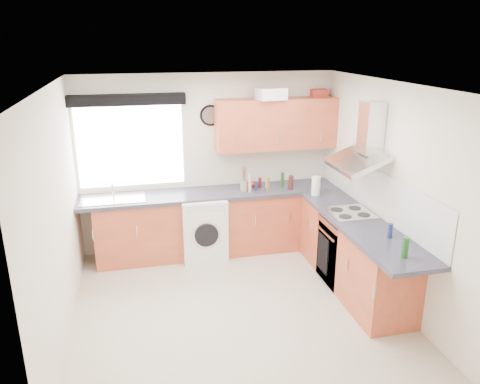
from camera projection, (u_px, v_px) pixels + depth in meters
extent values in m
plane|color=beige|center=(236.00, 307.00, 5.38)|extent=(3.60, 3.60, 0.00)
cube|color=white|center=(235.00, 85.00, 4.59)|extent=(3.60, 3.60, 0.02)
cube|color=silver|center=(208.00, 163.00, 6.64)|extent=(3.60, 0.02, 2.50)
cube|color=silver|center=(290.00, 289.00, 3.32)|extent=(3.60, 0.02, 2.50)
cube|color=silver|center=(57.00, 219.00, 4.59)|extent=(0.02, 3.60, 2.50)
cube|color=silver|center=(388.00, 193.00, 5.37)|extent=(0.02, 3.60, 2.50)
cube|color=white|center=(131.00, 146.00, 6.31)|extent=(1.40, 0.02, 1.10)
cube|color=black|center=(127.00, 100.00, 6.03)|extent=(1.50, 0.18, 0.14)
cube|color=white|center=(374.00, 191.00, 5.67)|extent=(0.01, 3.00, 0.54)
cube|color=#AA472B|center=(205.00, 224.00, 6.61)|extent=(3.00, 0.58, 0.86)
cube|color=#AA472B|center=(312.00, 215.00, 6.95)|extent=(0.60, 0.60, 0.86)
cube|color=#AA472B|center=(353.00, 254.00, 5.70)|extent=(0.58, 2.10, 0.86)
cube|color=#2C2C38|center=(212.00, 194.00, 6.48)|extent=(3.60, 0.62, 0.05)
cube|color=#2C2C38|center=(361.00, 224.00, 5.42)|extent=(0.62, 2.42, 0.05)
cube|color=black|center=(347.00, 250.00, 5.84)|extent=(0.56, 0.58, 0.85)
cube|color=silver|center=(350.00, 213.00, 5.69)|extent=(0.52, 0.52, 0.01)
cube|color=#AA472B|center=(276.00, 124.00, 6.51)|extent=(1.70, 0.35, 0.70)
cube|color=white|center=(203.00, 227.00, 6.50)|extent=(0.60, 0.58, 0.88)
cylinder|color=black|center=(211.00, 116.00, 6.42)|extent=(0.29, 0.04, 0.29)
cube|color=white|center=(271.00, 94.00, 6.26)|extent=(0.40, 0.31, 0.16)
cube|color=red|center=(319.00, 93.00, 6.62)|extent=(0.24, 0.20, 0.10)
cylinder|color=gray|center=(244.00, 186.00, 6.51)|extent=(0.10, 0.10, 0.15)
cylinder|color=white|center=(316.00, 186.00, 6.31)|extent=(0.12, 0.12, 0.26)
cylinder|color=brown|center=(268.00, 184.00, 6.48)|extent=(0.04, 0.04, 0.20)
cylinder|color=#B4A599|center=(267.00, 184.00, 6.64)|extent=(0.05, 0.05, 0.11)
cylinder|color=#AFA595|center=(250.00, 183.00, 6.44)|extent=(0.04, 0.04, 0.25)
cylinder|color=#541113|center=(260.00, 183.00, 6.64)|extent=(0.05, 0.05, 0.14)
cylinder|color=navy|center=(256.00, 186.00, 6.56)|extent=(0.05, 0.05, 0.11)
cylinder|color=#1E4A1A|center=(282.00, 180.00, 6.69)|extent=(0.05, 0.05, 0.20)
cylinder|color=#401B17|center=(291.00, 183.00, 6.55)|extent=(0.07, 0.07, 0.20)
cylinder|color=navy|center=(390.00, 231.00, 4.97)|extent=(0.05, 0.05, 0.16)
cylinder|color=#1D521E|center=(405.00, 247.00, 4.52)|extent=(0.07, 0.07, 0.21)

